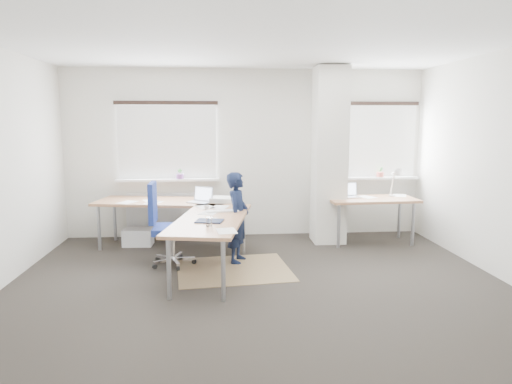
{
  "coord_description": "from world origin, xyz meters",
  "views": [
    {
      "loc": [
        -0.45,
        -5.19,
        1.92
      ],
      "look_at": [
        0.04,
        0.9,
        0.99
      ],
      "focal_mm": 32.0,
      "sensor_mm": 36.0,
      "label": 1
    }
  ],
  "objects": [
    {
      "name": "ground",
      "position": [
        0.0,
        0.0,
        0.0
      ],
      "size": [
        6.0,
        6.0,
        0.0
      ],
      "primitive_type": "plane",
      "color": "black",
      "rests_on": "ground"
    },
    {
      "name": "room_shell",
      "position": [
        0.18,
        0.45,
        1.75
      ],
      "size": [
        6.04,
        5.04,
        2.82
      ],
      "color": "silver",
      "rests_on": "ground"
    },
    {
      "name": "floor_mat",
      "position": [
        -0.28,
        0.6,
        0.0
      ],
      "size": [
        1.58,
        1.38,
        0.01
      ],
      "primitive_type": "cube",
      "rotation": [
        0.0,
        0.0,
        0.11
      ],
      "color": "olive",
      "rests_on": "ground"
    },
    {
      "name": "white_crate",
      "position": [
        -1.74,
        1.94,
        0.13
      ],
      "size": [
        0.46,
        0.33,
        0.27
      ],
      "primitive_type": "cube",
      "rotation": [
        0.0,
        0.0,
        -0.04
      ],
      "color": "white",
      "rests_on": "ground"
    },
    {
      "name": "desk_main",
      "position": [
        -0.89,
        1.15,
        0.69
      ],
      "size": [
        2.4,
        2.98,
        0.96
      ],
      "rotation": [
        0.0,
        0.0,
        -0.17
      ],
      "color": "#9E6944",
      "rests_on": "ground"
    },
    {
      "name": "desk_side",
      "position": [
        1.97,
        1.8,
        0.69
      ],
      "size": [
        1.42,
        0.75,
        1.22
      ],
      "rotation": [
        0.0,
        0.0,
        0.04
      ],
      "color": "#9E6944",
      "rests_on": "ground"
    },
    {
      "name": "task_chair",
      "position": [
        -1.14,
        0.87,
        0.32
      ],
      "size": [
        0.62,
        0.61,
        1.14
      ],
      "rotation": [
        0.0,
        0.0,
        0.01
      ],
      "color": "navy",
      "rests_on": "ground"
    },
    {
      "name": "person",
      "position": [
        -0.21,
        0.95,
        0.63
      ],
      "size": [
        0.42,
        0.53,
        1.25
      ],
      "primitive_type": "imported",
      "rotation": [
        0.0,
        0.0,
        1.27
      ],
      "color": "black",
      "rests_on": "ground"
    }
  ]
}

